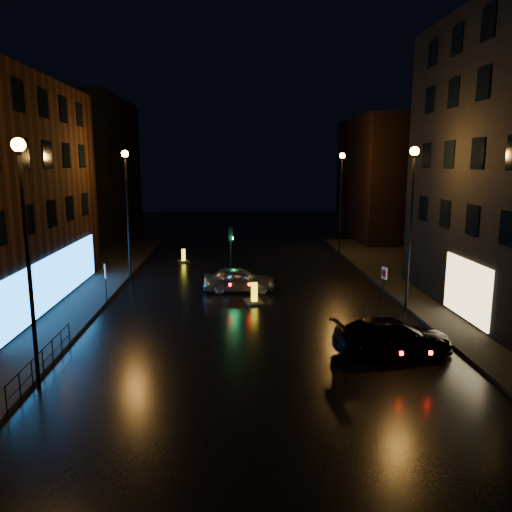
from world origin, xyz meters
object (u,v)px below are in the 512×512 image
Objects in this scene: bollard_near at (254,299)px; traffic_signal at (231,271)px; dark_sedan at (392,336)px; road_sign_left at (105,275)px; bollard_far at (183,259)px; silver_hatchback at (239,279)px; road_sign_right at (384,276)px.

traffic_signal is at bearing 89.66° from bollard_near.
dark_sedan is 15.20m from road_sign_left.
silver_hatchback is at bearing -82.75° from bollard_far.
traffic_signal is at bearing -52.93° from road_sign_right.
bollard_near is at bearing -77.80° from traffic_signal.
road_sign_left is at bearing -121.11° from bollard_far.
bollard_near is 0.72× the size of road_sign_right.
traffic_signal reaches higher than bollard_near.
bollard_near is at bearing 28.59° from dark_sedan.
bollard_far is at bearing 57.93° from road_sign_left.
bollard_near reaches higher than bollard_far.
road_sign_right is (7.84, -3.10, 0.81)m from silver_hatchback.
road_sign_left is 15.02m from road_sign_right.
dark_sedan is at bearing -67.72° from bollard_near.
silver_hatchback is 2.90× the size of bollard_near.
traffic_signal is 1.51× the size of road_sign_left.
traffic_signal is 6.04m from bollard_near.
traffic_signal is 1.69× the size of road_sign_right.
silver_hatchback is 2.08× the size of road_sign_right.
dark_sedan reaches higher than bollard_far.
bollard_near is 7.17m from road_sign_right.
dark_sedan is 21.95m from bollard_far.
dark_sedan is at bearing -47.38° from road_sign_left.
traffic_signal is 9.08m from road_sign_left.
bollard_far is 0.64× the size of road_sign_right.
bollard_far is at bearing -61.28° from road_sign_right.
silver_hatchback is 0.88× the size of dark_sedan.
road_sign_left is at bearing -138.11° from traffic_signal.
road_sign_left reaches higher than bollard_near.
bollard_near is 0.64× the size of road_sign_left.
silver_hatchback reaches higher than bollard_near.
road_sign_right is at bearing -111.55° from silver_hatchback.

